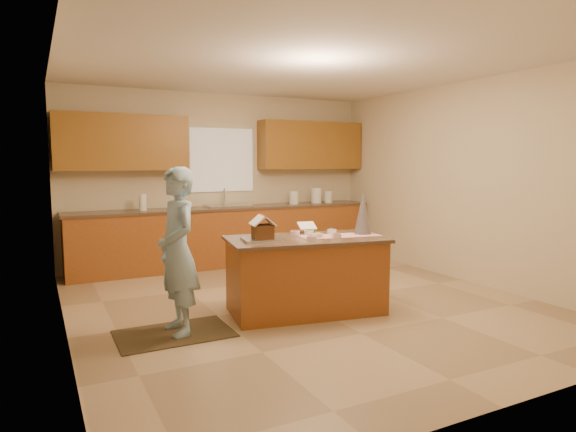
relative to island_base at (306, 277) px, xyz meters
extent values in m
plane|color=tan|center=(0.14, 0.29, -0.39)|extent=(5.50, 5.50, 0.00)
plane|color=silver|center=(0.14, 0.29, 2.31)|extent=(5.50, 5.50, 0.00)
plane|color=beige|center=(0.14, 3.04, 0.96)|extent=(5.50, 5.50, 0.00)
plane|color=beige|center=(0.14, -2.46, 0.96)|extent=(5.50, 5.50, 0.00)
plane|color=beige|center=(-2.36, 0.29, 0.96)|extent=(5.50, 5.50, 0.00)
plane|color=beige|center=(2.64, 0.29, 0.96)|extent=(5.50, 5.50, 0.00)
plane|color=gray|center=(-2.34, -0.51, 0.86)|extent=(0.00, 2.50, 2.50)
cube|color=white|center=(0.14, 3.01, 1.26)|extent=(1.05, 0.03, 1.00)
cube|color=brown|center=(0.14, 2.74, 0.05)|extent=(4.80, 0.60, 0.88)
cube|color=brown|center=(0.14, 2.74, 0.51)|extent=(4.85, 0.63, 0.04)
cube|color=#8D611E|center=(-1.41, 2.86, 1.51)|extent=(1.85, 0.35, 0.80)
cube|color=#8D611E|center=(1.69, 2.86, 1.51)|extent=(1.85, 0.35, 0.80)
cube|color=silver|center=(0.14, 2.74, 0.50)|extent=(0.70, 0.45, 0.12)
cylinder|color=silver|center=(0.14, 2.92, 0.67)|extent=(0.03, 0.03, 0.28)
cube|color=brown|center=(0.00, 0.00, 0.00)|extent=(1.71, 1.06, 0.78)
cube|color=brown|center=(0.00, 0.00, 0.41)|extent=(1.79, 1.14, 0.04)
cube|color=#A10B15|center=(0.39, -0.07, 0.43)|extent=(0.93, 0.46, 0.01)
cube|color=silver|center=(-0.49, 0.04, 0.44)|extent=(0.45, 0.37, 0.02)
cube|color=white|center=(0.19, 0.31, 0.51)|extent=(0.22, 0.18, 0.08)
cone|color=#AEADB9|center=(0.69, -0.07, 0.67)|extent=(0.23, 0.23, 0.49)
cube|color=black|center=(-1.45, -0.05, -0.38)|extent=(1.07, 0.69, 0.01)
imported|color=#93B9D1|center=(-1.40, -0.05, 0.41)|extent=(0.42, 0.60, 1.57)
cylinder|color=white|center=(1.30, 2.74, 0.64)|extent=(0.16, 0.16, 0.22)
cylinder|color=white|center=(1.74, 2.74, 0.66)|extent=(0.18, 0.18, 0.26)
cylinder|color=white|center=(1.98, 2.74, 0.63)|extent=(0.14, 0.14, 0.20)
cylinder|color=white|center=(-1.18, 2.74, 0.65)|extent=(0.11, 0.11, 0.24)
cube|color=brown|center=(-0.49, 0.04, 0.52)|extent=(0.23, 0.24, 0.14)
cube|color=white|center=(-0.54, 0.05, 0.64)|extent=(0.17, 0.27, 0.11)
cube|color=white|center=(-0.43, 0.03, 0.64)|extent=(0.17, 0.27, 0.11)
cylinder|color=red|center=(-0.49, 0.04, 0.69)|extent=(0.06, 0.25, 0.02)
cylinder|color=#EB2979|center=(-0.02, 0.21, 0.45)|extent=(0.11, 0.11, 0.05)
cylinder|color=#36BCCD|center=(0.40, 0.12, 0.45)|extent=(0.11, 0.11, 0.05)
cylinder|color=#E44528|center=(0.27, -0.18, 0.45)|extent=(0.11, 0.11, 0.05)
cylinder|color=green|center=(0.13, 0.17, 0.45)|extent=(0.11, 0.11, 0.05)
cylinder|color=#D4F526|center=(0.10, -0.08, 0.45)|extent=(0.11, 0.11, 0.05)
cylinder|color=pink|center=(-0.04, -0.20, 0.45)|extent=(0.11, 0.11, 0.05)
camera|label=1|loc=(-2.57, -4.60, 1.24)|focal=31.01mm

